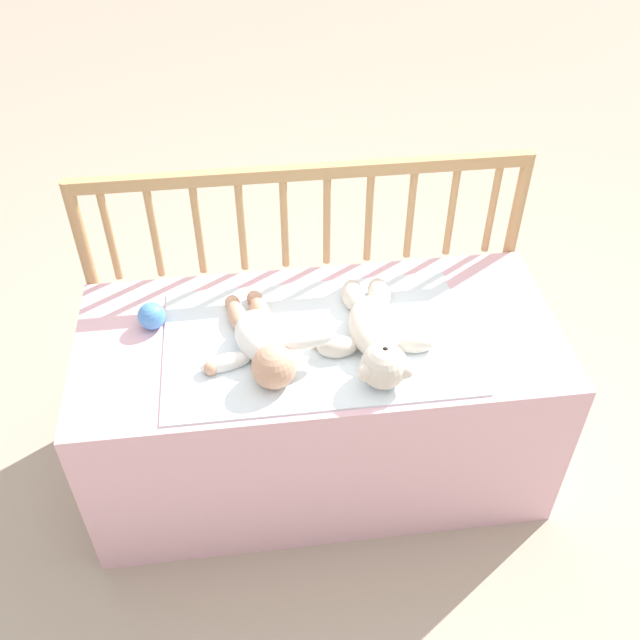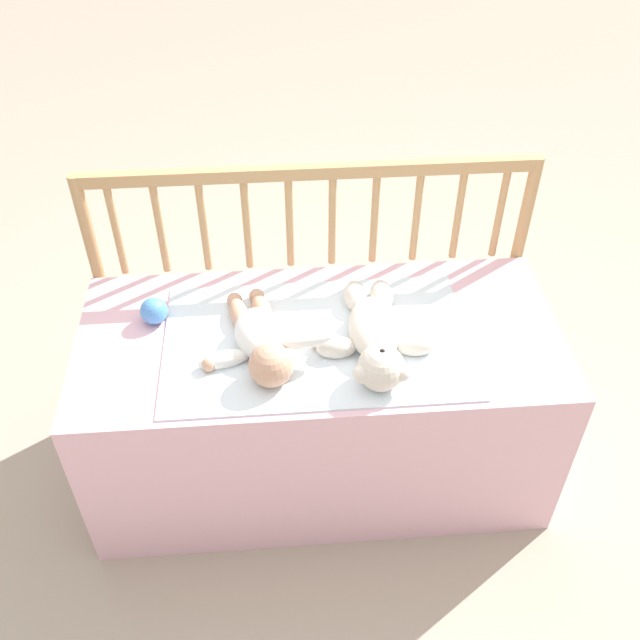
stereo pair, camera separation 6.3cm
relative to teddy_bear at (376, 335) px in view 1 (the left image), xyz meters
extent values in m
plane|color=tan|center=(-0.14, 0.07, -0.60)|extent=(12.00, 12.00, 0.00)
cube|color=#EDB7C6|center=(-0.14, 0.07, -0.32)|extent=(1.29, 0.58, 0.55)
cylinder|color=tan|center=(-0.77, 0.39, -0.16)|extent=(0.04, 0.04, 0.88)
cylinder|color=tan|center=(0.49, 0.39, -0.16)|extent=(0.04, 0.04, 0.88)
cube|color=tan|center=(-0.14, 0.39, 0.26)|extent=(1.26, 0.03, 0.04)
cylinder|color=tan|center=(-0.69, 0.39, 0.10)|extent=(0.02, 0.02, 0.29)
cylinder|color=tan|center=(-0.56, 0.39, 0.10)|extent=(0.02, 0.02, 0.29)
cylinder|color=tan|center=(-0.44, 0.39, 0.10)|extent=(0.02, 0.02, 0.29)
cylinder|color=tan|center=(-0.32, 0.39, 0.10)|extent=(0.02, 0.02, 0.29)
cylinder|color=tan|center=(-0.20, 0.39, 0.10)|extent=(0.02, 0.02, 0.29)
cylinder|color=tan|center=(-0.08, 0.39, 0.10)|extent=(0.02, 0.02, 0.29)
cylinder|color=tan|center=(0.05, 0.39, 0.10)|extent=(0.02, 0.02, 0.29)
cylinder|color=tan|center=(0.17, 0.39, 0.10)|extent=(0.02, 0.02, 0.29)
cylinder|color=tan|center=(0.29, 0.39, 0.10)|extent=(0.02, 0.02, 0.29)
cylinder|color=tan|center=(0.41, 0.39, 0.10)|extent=(0.02, 0.02, 0.29)
cube|color=white|center=(-0.15, 0.04, -0.04)|extent=(0.80, 0.49, 0.01)
ellipsoid|color=silver|center=(0.00, 0.03, 0.00)|extent=(0.14, 0.23, 0.09)
sphere|color=silver|center=(0.00, -0.12, 0.01)|extent=(0.12, 0.12, 0.12)
sphere|color=tan|center=(0.00, -0.12, 0.04)|extent=(0.05, 0.05, 0.05)
sphere|color=black|center=(0.00, -0.12, 0.06)|extent=(0.02, 0.02, 0.02)
sphere|color=silver|center=(0.04, -0.15, 0.02)|extent=(0.05, 0.05, 0.05)
sphere|color=silver|center=(-0.05, -0.14, 0.02)|extent=(0.05, 0.05, 0.05)
ellipsoid|color=silver|center=(0.10, -0.02, -0.02)|extent=(0.10, 0.06, 0.06)
ellipsoid|color=silver|center=(-0.10, -0.01, -0.02)|extent=(0.10, 0.06, 0.06)
ellipsoid|color=silver|center=(0.04, 0.18, -0.01)|extent=(0.07, 0.12, 0.06)
ellipsoid|color=silver|center=(-0.03, 0.18, -0.01)|extent=(0.07, 0.12, 0.06)
ellipsoid|color=white|center=(-0.30, 0.03, 0.00)|extent=(0.16, 0.20, 0.09)
sphere|color=tan|center=(-0.27, -0.09, 0.01)|extent=(0.11, 0.11, 0.11)
ellipsoid|color=white|center=(-0.18, -0.04, 0.04)|extent=(0.14, 0.07, 0.05)
ellipsoid|color=white|center=(-0.39, -0.03, -0.02)|extent=(0.14, 0.07, 0.05)
sphere|color=tan|center=(-0.15, 0.01, -0.02)|extent=(0.04, 0.04, 0.04)
sphere|color=tan|center=(-0.42, -0.04, -0.02)|extent=(0.04, 0.04, 0.04)
ellipsoid|color=tan|center=(-0.29, 0.15, -0.02)|extent=(0.08, 0.14, 0.05)
ellipsoid|color=tan|center=(-0.35, 0.14, -0.02)|extent=(0.08, 0.14, 0.05)
sphere|color=tan|center=(-0.30, 0.21, -0.02)|extent=(0.04, 0.04, 0.04)
sphere|color=tan|center=(-0.36, 0.20, -0.02)|extent=(0.04, 0.04, 0.04)
sphere|color=#4C8CDB|center=(-0.58, 0.16, -0.01)|extent=(0.07, 0.07, 0.07)
camera|label=1|loc=(-0.31, -1.31, 1.24)|focal=40.00mm
camera|label=2|loc=(-0.25, -1.32, 1.24)|focal=40.00mm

